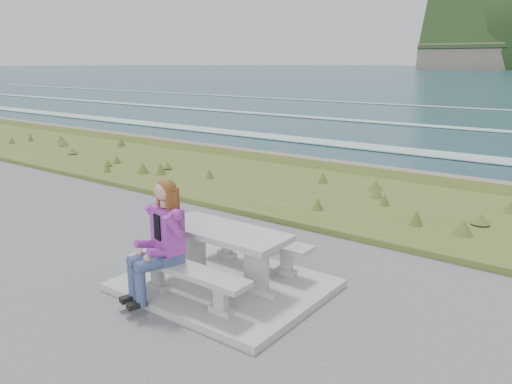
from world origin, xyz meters
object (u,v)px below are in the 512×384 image
Objects in this scene: bench_seaward at (255,243)px; seated_woman at (157,256)px; bench_landward at (187,275)px; picnic_table at (224,241)px.

seated_woman reaches higher than bench_seaward.
bench_seaward is (0.00, 1.40, 0.00)m from bench_landward.
bench_landward is at bearing -90.00° from picnic_table.
seated_woman reaches higher than bench_landward.
seated_woman is (-0.38, -1.54, 0.20)m from bench_seaward.
seated_woman is at bearing -160.01° from bench_landward.
picnic_table is at bearing -90.00° from bench_seaward.
bench_landward is 1.40m from bench_seaward.
picnic_table is at bearing 81.77° from seated_woman.
picnic_table is 1.00× the size of bench_seaward.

